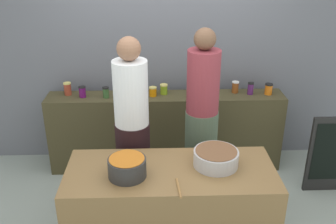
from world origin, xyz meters
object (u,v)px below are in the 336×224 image
cooking_pot_center (216,158)px  cook_with_tongs (133,138)px  preserve_jar_1 (82,92)px  preserve_jar_8 (269,89)px  preserve_jar_2 (106,92)px  preserve_jar_3 (153,92)px  cook_in_cap (201,127)px  preserve_jar_0 (68,89)px  wooden_spoon (179,188)px  preserve_jar_4 (164,89)px  preserve_jar_6 (235,87)px  preserve_jar_7 (251,88)px  chalkboard_sign (331,154)px  preserve_jar_5 (195,88)px  cooking_pot_left (127,167)px

cooking_pot_center → cook_with_tongs: 0.87m
preserve_jar_1 → preserve_jar_8: (2.10, 0.01, 0.00)m
preserve_jar_2 → preserve_jar_3: preserve_jar_2 is taller
cook_in_cap → preserve_jar_0: bearing=154.1°
preserve_jar_8 → wooden_spoon: (-1.12, -1.66, -0.14)m
preserve_jar_4 → cook_in_cap: 0.79m
preserve_jar_6 → cook_in_cap: 0.86m
cook_with_tongs → preserve_jar_0: bearing=130.6°
wooden_spoon → cook_with_tongs: size_ratio=0.13×
preserve_jar_7 → cook_in_cap: (-0.63, -0.65, -0.15)m
preserve_jar_0 → preserve_jar_1: preserve_jar_0 is taller
preserve_jar_1 → cooking_pot_center: preserve_jar_1 is taller
preserve_jar_8 → cook_in_cap: size_ratio=0.07×
preserve_jar_7 → chalkboard_sign: preserve_jar_7 is taller
preserve_jar_4 → chalkboard_sign: size_ratio=0.13×
preserve_jar_4 → cooking_pot_center: size_ratio=0.32×
cooking_pot_center → chalkboard_sign: 1.64m
preserve_jar_1 → cook_with_tongs: (0.59, -0.83, -0.16)m
preserve_jar_3 → wooden_spoon: (0.19, -1.65, -0.13)m
preserve_jar_2 → preserve_jar_6: 1.47m
preserve_jar_2 → wooden_spoon: 1.78m
wooden_spoon → cook_in_cap: cook_in_cap is taller
preserve_jar_3 → preserve_jar_5: 0.48m
preserve_jar_5 → cook_with_tongs: 1.13m
cooking_pot_center → preserve_jar_2: bearing=128.6°
cook_with_tongs → chalkboard_sign: size_ratio=2.03×
cooking_pot_center → preserve_jar_8: bearing=59.1°
preserve_jar_5 → chalkboard_sign: bearing=-23.9°
preserve_jar_5 → cooking_pot_left: size_ratio=0.46×
cooking_pot_left → cooking_pot_center: size_ratio=0.81×
preserve_jar_2 → preserve_jar_5: preserve_jar_5 is taller
preserve_jar_1 → chalkboard_sign: size_ratio=0.14×
preserve_jar_7 → preserve_jar_5: bearing=175.7°
preserve_jar_5 → wooden_spoon: 1.75m
preserve_jar_2 → preserve_jar_3: size_ratio=1.16×
preserve_jar_4 → preserve_jar_2: bearing=-172.3°
preserve_jar_1 → preserve_jar_6: 1.73m
preserve_jar_0 → cooking_pot_center: bearing=-43.5°
preserve_jar_3 → cooking_pot_left: size_ratio=0.36×
cook_in_cap → chalkboard_sign: (1.41, 0.07, -0.39)m
cooking_pot_left → preserve_jar_5: bearing=66.2°
preserve_jar_4 → preserve_jar_8: (1.19, -0.05, 0.01)m
preserve_jar_8 → preserve_jar_0: bearing=178.3°
cooking_pot_center → chalkboard_sign: (1.37, 0.77, -0.45)m
preserve_jar_2 → cooking_pot_left: (0.32, -1.44, -0.07)m
preserve_jar_0 → preserve_jar_5: preserve_jar_0 is taller
preserve_jar_2 → cook_with_tongs: (0.33, -0.80, -0.16)m
preserve_jar_2 → chalkboard_sign: size_ratio=0.14×
preserve_jar_4 → cook_in_cap: size_ratio=0.06×
cooking_pot_left → cooking_pot_center: (0.71, 0.13, -0.01)m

